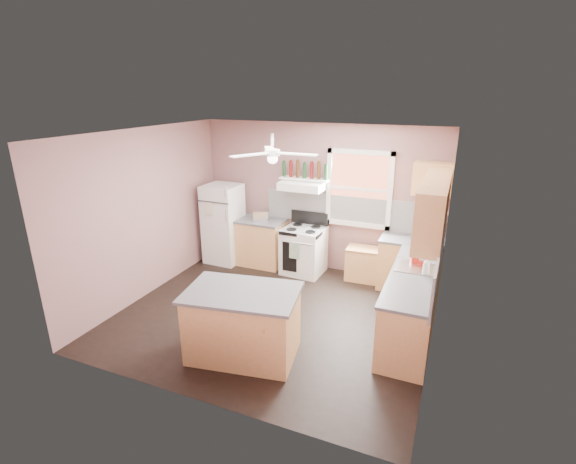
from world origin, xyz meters
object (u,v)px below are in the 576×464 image
at_px(refrigerator, 223,224).
at_px(toaster, 261,216).
at_px(island, 243,325).
at_px(stove, 304,251).
at_px(cart, 363,264).

height_order(refrigerator, toaster, refrigerator).
xyz_separation_m(refrigerator, island, (1.83, -2.62, -0.34)).
relative_size(toaster, island, 0.21).
distance_m(toaster, island, 2.99).
height_order(stove, island, same).
relative_size(toaster, cart, 0.47).
xyz_separation_m(cart, island, (-0.90, -2.80, 0.13)).
bearing_deg(stove, cart, 9.87).
relative_size(refrigerator, cart, 2.58).
bearing_deg(island, refrigerator, 115.59).
height_order(stove, cart, stove).
bearing_deg(cart, stove, -176.47).
bearing_deg(cart, toaster, 179.27).
distance_m(toaster, stove, 1.05).
height_order(refrigerator, stove, refrigerator).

